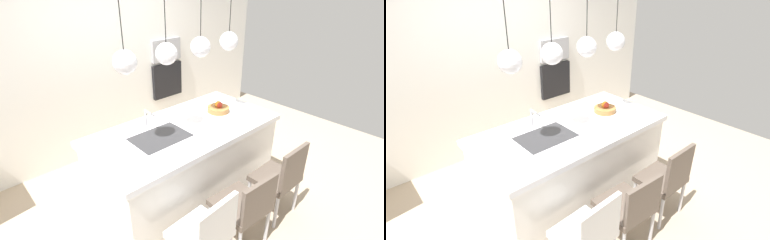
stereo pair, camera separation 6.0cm
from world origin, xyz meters
The scene contains 15 objects.
floor centered at (0.00, 0.00, 0.00)m, with size 6.60×6.60×0.00m, color tan.
back_wall centered at (0.00, 1.65, 1.30)m, with size 6.00×0.10×2.60m, color silver.
kitchen_island centered at (0.00, 0.00, 0.47)m, with size 2.07×1.04×0.94m.
sink_basin centered at (-0.33, 0.00, 0.94)m, with size 0.56×0.40×0.02m, color #2D2D30.
faucet centered at (-0.33, 0.21, 1.08)m, with size 0.02×0.17×0.22m.
fruit_bowl centered at (0.56, 0.03, 0.98)m, with size 0.26×0.26×0.13m.
microwave centered at (0.98, 1.58, 1.36)m, with size 0.54×0.08×0.34m, color #9E9EA3.
oven centered at (0.98, 1.58, 0.86)m, with size 0.56×0.08×0.56m, color black.
chair_near centered at (-0.56, -0.89, 0.50)m, with size 0.47×0.43×0.88m.
chair_middle centered at (-0.04, -0.89, 0.48)m, with size 0.48×0.49×0.83m.
chair_far centered at (0.55, -0.89, 0.50)m, with size 0.45×0.42×0.89m.
pendant_light_left centered at (-0.64, 0.00, 1.76)m, with size 0.20×0.20×0.80m.
pendant_light_center_left centered at (-0.21, 0.00, 1.76)m, with size 0.20×0.20×0.80m.
pendant_light_center_right centered at (0.21, 0.00, 1.76)m, with size 0.20×0.20×0.80m.
pendant_light_right centered at (0.64, 0.00, 1.76)m, with size 0.20×0.20×0.80m.
Camera 2 is at (-1.75, -2.11, 2.38)m, focal length 26.95 mm.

